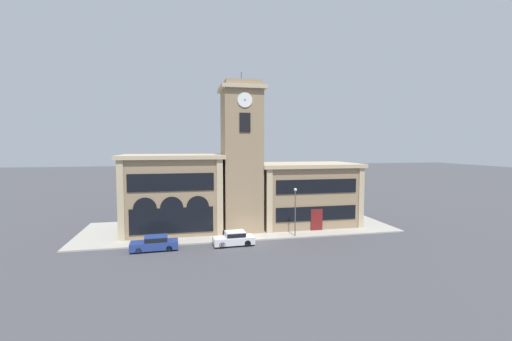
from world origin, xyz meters
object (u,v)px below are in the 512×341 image
object	(u,v)px
parked_car_mid	(234,238)
street_lamp	(295,204)
bollard	(223,235)
parked_car_near	(155,243)

from	to	relation	value
parked_car_mid	street_lamp	bearing A→B (deg)	-169.28
bollard	parked_car_mid	bearing A→B (deg)	-61.37
parked_car_mid	street_lamp	world-z (taller)	street_lamp
parked_car_near	street_lamp	bearing A→B (deg)	-176.03
street_lamp	parked_car_near	bearing A→B (deg)	-173.70
parked_car_near	parked_car_mid	bearing A→B (deg)	177.67
bollard	parked_car_near	bearing A→B (deg)	-166.43
parked_car_near	parked_car_mid	xyz separation A→B (m)	(8.00, -0.00, 0.02)
parked_car_near	street_lamp	distance (m)	15.68
parked_car_near	street_lamp	xyz separation A→B (m)	(15.29, 1.69, 3.04)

